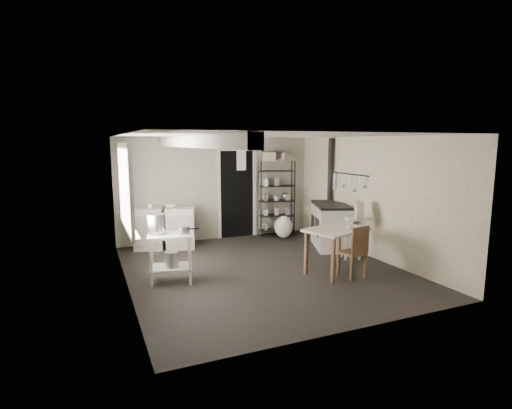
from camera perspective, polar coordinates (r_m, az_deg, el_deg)
name	(u,v)px	position (r m, az deg, el deg)	size (l,w,h in m)	color
floor	(263,269)	(7.05, 0.97, -9.22)	(5.00, 5.00, 0.00)	black
ceiling	(263,136)	(6.70, 1.02, 9.83)	(5.00, 5.00, 0.00)	beige
wall_back	(218,189)	(9.10, -5.46, 2.27)	(4.50, 0.02, 2.30)	#ABA591
wall_front	(353,235)	(4.65, 13.74, -4.28)	(4.50, 0.02, 2.30)	#ABA591
wall_left	(124,213)	(6.22, -18.29, -1.19)	(0.02, 5.00, 2.30)	#ABA591
wall_right	(370,197)	(7.96, 15.95, 1.03)	(0.02, 5.00, 2.30)	#ABA591
window	(124,188)	(6.37, -18.33, 2.22)	(0.12, 1.76, 1.28)	beige
doorway	(237,194)	(9.23, -2.73, 1.46)	(0.96, 0.10, 2.08)	beige
ceiling_beam	(192,142)	(6.30, -9.10, 8.87)	(0.18, 5.00, 0.18)	beige
wallpaper_panel	(369,197)	(7.95, 15.89, 1.03)	(0.01, 5.00, 2.30)	beige
utensil_rail	(349,174)	(8.35, 13.15, 4.26)	(0.06, 1.20, 0.44)	silver
prep_table	(171,258)	(6.45, -12.09, -7.42)	(0.68, 0.49, 0.78)	beige
stockpot	(157,224)	(6.39, -14.01, -2.66)	(0.27, 0.27, 0.30)	silver
saucepan	(184,230)	(6.29, -10.26, -3.55)	(0.18, 0.18, 0.10)	silver
bucket	(172,259)	(6.40, -11.97, -7.68)	(0.22, 0.22, 0.24)	silver
base_cabinets	(165,226)	(8.52, -12.92, -3.07)	(1.29, 0.55, 0.85)	beige
mixing_bowl	(170,202)	(8.45, -12.16, 0.29)	(0.30, 0.30, 0.07)	white
counter_cup	(150,203)	(8.34, -14.95, 0.15)	(0.12, 0.12, 0.09)	white
shelf_rack	(277,195)	(9.46, 2.97, 1.33)	(0.83, 0.32, 1.76)	black
shelf_jar	(266,178)	(9.26, 1.48, 3.83)	(0.09, 0.10, 0.21)	white
storage_box_a	(268,150)	(9.23, 1.78, 7.76)	(0.29, 0.25, 0.20)	beige
storage_box_b	(284,151)	(9.47, 3.99, 7.65)	(0.29, 0.27, 0.18)	beige
stove	(331,227)	(8.52, 10.60, -3.12)	(0.65, 1.18, 0.92)	beige
stovepipe	(330,170)	(8.83, 10.57, 4.83)	(0.11, 0.11, 1.36)	black
side_ledge	(359,238)	(7.71, 14.48, -4.60)	(0.52, 0.28, 0.80)	beige
oats_box	(359,207)	(7.59, 14.53, -0.35)	(0.13, 0.22, 0.33)	beige
work_table	(336,251)	(6.88, 11.39, -6.56)	(1.01, 0.71, 0.77)	beige
table_cup	(349,226)	(6.82, 13.17, -3.02)	(0.11, 0.11, 0.10)	white
chair	(352,248)	(6.72, 13.59, -6.06)	(0.36, 0.38, 0.87)	#533623
flour_sack	(284,228)	(9.25, 3.96, -3.31)	(0.43, 0.36, 0.51)	silver
floor_crock	(340,253)	(7.93, 11.85, -6.78)	(0.11, 0.11, 0.13)	white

